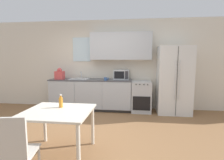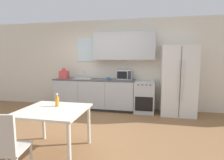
{
  "view_description": "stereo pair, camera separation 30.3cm",
  "coord_description": "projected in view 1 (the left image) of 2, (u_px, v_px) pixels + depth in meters",
  "views": [
    {
      "loc": [
        0.91,
        -3.44,
        1.54
      ],
      "look_at": [
        0.41,
        0.48,
        1.05
      ],
      "focal_mm": 28.0,
      "sensor_mm": 36.0,
      "label": 1
    },
    {
      "loc": [
        1.2,
        -3.39,
        1.54
      ],
      "look_at": [
        0.41,
        0.48,
        1.05
      ],
      "focal_mm": 28.0,
      "sensor_mm": 36.0,
      "label": 2
    }
  ],
  "objects": [
    {
      "name": "dining_table",
      "position": [
        58.0,
        117.0,
        2.75
      ],
      "size": [
        1.03,
        0.93,
        0.73
      ],
      "color": "beige",
      "rests_on": "ground_plane"
    },
    {
      "name": "refrigerator",
      "position": [
        174.0,
        80.0,
        4.88
      ],
      "size": [
        0.9,
        0.74,
        1.88
      ],
      "color": "silver",
      "rests_on": "ground_plane"
    },
    {
      "name": "microwave",
      "position": [
        121.0,
        74.0,
        5.2
      ],
      "size": [
        0.45,
        0.33,
        0.29
      ],
      "color": "#B7BABC",
      "rests_on": "kitchen_counter"
    },
    {
      "name": "kitchen_sink",
      "position": [
        80.0,
        79.0,
        5.27
      ],
      "size": [
        0.55,
        0.45,
        0.21
      ],
      "color": "#B7BABC",
      "rests_on": "kitchen_counter"
    },
    {
      "name": "drink_bottle",
      "position": [
        61.0,
        102.0,
        2.9
      ],
      "size": [
        0.06,
        0.06,
        0.22
      ],
      "color": "orange",
      "rests_on": "dining_table"
    },
    {
      "name": "ground_plane",
      "position": [
        90.0,
        132.0,
        3.69
      ],
      "size": [
        12.0,
        12.0,
        0.0
      ],
      "primitive_type": "plane",
      "color": "olive"
    },
    {
      "name": "dining_chair_near",
      "position": [
        14.0,
        149.0,
        1.95
      ],
      "size": [
        0.47,
        0.47,
        0.93
      ],
      "rotation": [
        0.0,
        0.0,
        0.19
      ],
      "color": "beige",
      "rests_on": "ground_plane"
    },
    {
      "name": "wall_back",
      "position": [
        108.0,
        61.0,
        5.39
      ],
      "size": [
        12.0,
        0.38,
        2.7
      ],
      "color": "beige",
      "rests_on": "ground_plane"
    },
    {
      "name": "kitchen_counter",
      "position": [
        91.0,
        94.0,
        5.28
      ],
      "size": [
        2.45,
        0.62,
        0.92
      ],
      "color": "#333333",
      "rests_on": "ground_plane"
    },
    {
      "name": "oven_range",
      "position": [
        141.0,
        96.0,
        5.09
      ],
      "size": [
        0.56,
        0.64,
        0.89
      ],
      "color": "#B7BABC",
      "rests_on": "ground_plane"
    },
    {
      "name": "grocery_bag_0",
      "position": [
        60.0,
        74.0,
        5.2
      ],
      "size": [
        0.25,
        0.21,
        0.34
      ],
      "rotation": [
        0.0,
        0.0,
        0.01
      ],
      "color": "#D14C4C",
      "rests_on": "kitchen_counter"
    },
    {
      "name": "coffee_mug",
      "position": [
        106.0,
        79.0,
        4.94
      ],
      "size": [
        0.13,
        0.09,
        0.09
      ],
      "color": "#335999",
      "rests_on": "kitchen_counter"
    }
  ]
}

